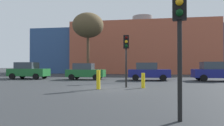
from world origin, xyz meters
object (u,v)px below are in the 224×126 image
(parked_car_2, at_px, (148,72))
(traffic_light_near_right, at_px, (180,22))
(bare_tree_0, at_px, (88,26))
(parked_car_0, at_px, (28,71))
(traffic_light_island, at_px, (126,49))
(street_lamp, at_px, (179,36))
(bollard_yellow_0, at_px, (98,80))
(parked_car_3, at_px, (215,71))
(bollard_yellow_1, at_px, (143,81))
(parked_car_1, at_px, (85,71))

(parked_car_2, relative_size, traffic_light_near_right, 1.14)
(traffic_light_near_right, height_order, bare_tree_0, bare_tree_0)
(parked_car_0, xyz_separation_m, traffic_light_near_right, (13.65, -15.33, 1.73))
(traffic_light_near_right, xyz_separation_m, traffic_light_island, (-2.17, 8.18, -0.04))
(parked_car_0, relative_size, bare_tree_0, 0.48)
(parked_car_2, distance_m, traffic_light_near_right, 15.44)
(parked_car_0, relative_size, street_lamp, 0.49)
(bare_tree_0, xyz_separation_m, bollard_yellow_0, (4.98, -15.22, -6.45))
(parked_car_0, bearing_deg, traffic_light_island, -31.92)
(bare_tree_0, bearing_deg, traffic_light_island, -64.68)
(parked_car_2, height_order, parked_car_3, parked_car_3)
(traffic_light_near_right, distance_m, bollard_yellow_1, 8.39)
(bare_tree_0, bearing_deg, traffic_light_near_right, -68.39)
(parked_car_1, bearing_deg, traffic_light_island, -55.23)
(parked_car_0, distance_m, parked_car_2, 13.06)
(parked_car_3, xyz_separation_m, bollard_yellow_1, (-6.74, -7.29, -0.42))
(parked_car_2, bearing_deg, bare_tree_0, 140.21)
(parked_car_1, height_order, traffic_light_near_right, traffic_light_near_right)
(bollard_yellow_1, bearing_deg, parked_car_0, 149.98)
(street_lamp, bearing_deg, parked_car_2, -139.37)
(parked_car_2, xyz_separation_m, traffic_light_near_right, (0.59, -15.33, 1.76))
(parked_car_1, height_order, bollard_yellow_0, parked_car_1)
(parked_car_3, distance_m, traffic_light_near_right, 16.45)
(parked_car_3, bearing_deg, bare_tree_0, 154.79)
(parked_car_0, distance_m, parked_car_1, 6.52)
(parked_car_2, bearing_deg, traffic_light_near_right, -87.80)
(parked_car_1, bearing_deg, parked_car_0, -180.00)
(parked_car_0, xyz_separation_m, bare_tree_0, (4.87, 6.82, 6.13))
(traffic_light_near_right, relative_size, traffic_light_island, 1.02)
(parked_car_3, distance_m, traffic_light_island, 10.77)
(parked_car_0, relative_size, traffic_light_near_right, 1.18)
(parked_car_1, height_order, bare_tree_0, bare_tree_0)
(parked_car_1, relative_size, parked_car_2, 0.97)
(traffic_light_near_right, distance_m, bare_tree_0, 24.23)
(bollard_yellow_1, bearing_deg, parked_car_3, 47.23)
(bollard_yellow_0, xyz_separation_m, street_lamp, (6.63, 11.33, 4.24))
(traffic_light_island, xyz_separation_m, bare_tree_0, (-6.61, 13.97, 4.45))
(parked_car_0, height_order, bare_tree_0, bare_tree_0)
(parked_car_0, bearing_deg, bare_tree_0, 54.44)
(parked_car_0, bearing_deg, bollard_yellow_0, -40.45)
(parked_car_3, xyz_separation_m, bare_tree_0, (-14.48, 6.82, 6.13))
(parked_car_1, distance_m, bollard_yellow_0, 9.04)
(parked_car_0, distance_m, bare_tree_0, 10.38)
(parked_car_1, xyz_separation_m, bollard_yellow_1, (6.09, -7.29, -0.36))
(parked_car_2, distance_m, bare_tree_0, 12.31)
(parked_car_2, bearing_deg, parked_car_1, -180.00)
(parked_car_0, height_order, parked_car_1, parked_car_0)
(parked_car_2, bearing_deg, bollard_yellow_0, -110.89)
(traffic_light_island, bearing_deg, parked_car_1, -155.31)
(traffic_light_near_right, relative_size, street_lamp, 0.42)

